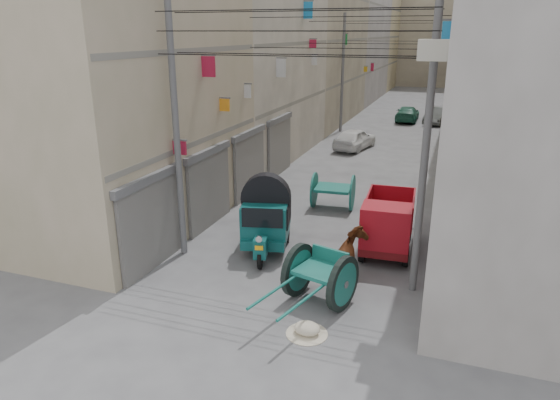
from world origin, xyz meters
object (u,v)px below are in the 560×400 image
at_px(feed_sack, 307,328).
at_px(horse, 350,261).
at_px(auto_rickshaw, 266,216).
at_px(tonga_cart, 320,276).
at_px(distant_car_grey, 438,116).
at_px(distant_car_white, 355,139).
at_px(mini_truck, 387,228).
at_px(second_cart, 333,190).
at_px(distant_car_green, 407,114).

relative_size(feed_sack, horse, 0.33).
xyz_separation_m(auto_rickshaw, horse, (3.09, -1.57, -0.36)).
bearing_deg(auto_rickshaw, horse, -40.62).
xyz_separation_m(tonga_cart, distant_car_grey, (1.46, 29.14, -0.14)).
xyz_separation_m(horse, distant_car_grey, (0.89, 28.06, -0.16)).
height_order(horse, distant_car_white, horse).
bearing_deg(auto_rickshaw, mini_truck, 0.52).
distance_m(horse, distant_car_white, 17.46).
bearing_deg(feed_sack, auto_rickshaw, 122.26).
height_order(second_cart, feed_sack, second_cart).
height_order(distant_car_grey, distant_car_green, distant_car_grey).
bearing_deg(distant_car_grey, distant_car_green, -176.02).
distance_m(feed_sack, distant_car_grey, 30.73).
bearing_deg(second_cart, tonga_cart, -83.27).
relative_size(auto_rickshaw, feed_sack, 4.63).
distance_m(feed_sack, horse, 2.75).
bearing_deg(distant_car_white, distant_car_green, -87.51).
bearing_deg(distant_car_grey, auto_rickshaw, -84.91).
bearing_deg(distant_car_grey, second_cart, -83.97).
height_order(mini_truck, horse, mini_truck).
relative_size(horse, distant_car_white, 0.49).
height_order(tonga_cart, distant_car_grey, tonga_cart).
bearing_deg(mini_truck, auto_rickshaw, -169.32).
relative_size(horse, distant_car_grey, 0.49).
bearing_deg(horse, mini_truck, -110.00).
height_order(tonga_cart, distant_car_green, tonga_cart).
xyz_separation_m(mini_truck, horse, (-0.64, -2.52, -0.12)).
xyz_separation_m(auto_rickshaw, mini_truck, (3.73, 0.94, -0.24)).
bearing_deg(second_cart, horse, -76.52).
relative_size(mini_truck, horse, 1.85).
height_order(distant_car_white, distant_car_grey, distant_car_white).
relative_size(auto_rickshaw, distant_car_green, 0.71).
bearing_deg(horse, second_cart, -77.77).
relative_size(mini_truck, feed_sack, 5.55).
bearing_deg(distant_car_grey, tonga_cart, -79.22).
distance_m(tonga_cart, second_cart, 7.44).
bearing_deg(distant_car_white, horse, 113.18).
bearing_deg(auto_rickshaw, distant_car_green, 72.96).
xyz_separation_m(auto_rickshaw, distant_car_grey, (3.99, 26.49, -0.52)).
bearing_deg(distant_car_grey, distant_car_white, -97.75).
distance_m(second_cart, distant_car_green, 22.25).
xyz_separation_m(mini_truck, second_cart, (-2.66, 3.70, -0.14)).
distance_m(tonga_cart, distant_car_green, 29.56).
bearing_deg(distant_car_grey, horse, -78.18).
height_order(feed_sack, distant_car_grey, distant_car_grey).
bearing_deg(feed_sack, distant_car_green, 91.95).
height_order(auto_rickshaw, distant_car_white, auto_rickshaw).
relative_size(auto_rickshaw, distant_car_grey, 0.76).
bearing_deg(distant_car_white, feed_sack, 110.48).
bearing_deg(mini_truck, distant_car_green, 91.21).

